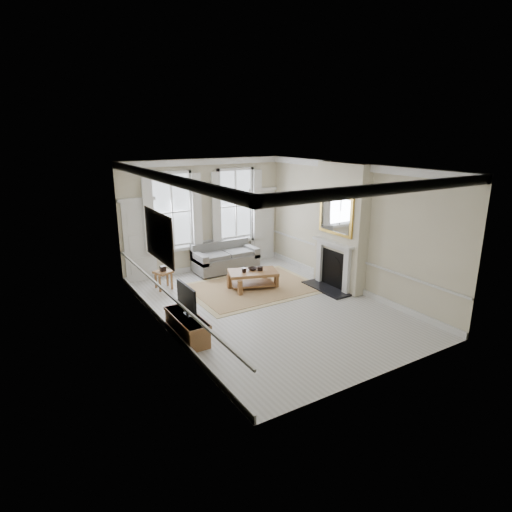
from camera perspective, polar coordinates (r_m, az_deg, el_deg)
floor at (r=10.61m, az=1.69°, el=-6.80°), size 7.20×7.20×0.00m
ceiling at (r=9.78m, az=1.86°, el=11.83°), size 7.20×7.20×0.00m
back_wall at (r=13.15m, az=-6.87°, el=5.41°), size 5.20×0.00×5.20m
left_wall at (r=8.95m, az=-12.30°, el=-0.04°), size 0.00×7.20×7.20m
right_wall at (r=11.65m, az=12.56°, el=3.72°), size 0.00×7.20×7.20m
window_left at (r=12.68m, az=-11.14°, el=5.73°), size 1.26×0.20×2.20m
window_right at (r=13.53m, az=-2.75°, el=6.68°), size 1.26×0.20×2.20m
door_left at (r=12.54m, az=-15.24°, el=1.83°), size 0.90×0.08×2.30m
door_right at (r=14.18m, az=0.83°, el=4.06°), size 0.90×0.08×2.30m
painting at (r=9.15m, az=-12.83°, el=2.55°), size 0.05×1.66×1.06m
chimney_breast at (r=11.68m, az=11.27°, el=3.83°), size 0.35×1.70×3.38m
hearth at (r=11.87m, az=9.30°, el=-4.30°), size 0.55×1.50×0.05m
fireplace at (r=11.77m, az=10.19°, el=-0.89°), size 0.21×1.45×1.33m
mirror at (r=11.46m, az=10.56°, el=5.42°), size 0.06×1.26×1.06m
sofa at (r=13.21m, az=-4.20°, el=-0.43°), size 1.94×0.94×0.88m
side_table at (r=11.93m, az=-12.26°, el=-2.45°), size 0.54×0.54×0.51m
rug at (r=11.82m, az=-0.41°, el=-4.24°), size 3.50×2.60×0.02m
coffee_table at (r=11.68m, az=-0.42°, el=-2.42°), size 1.49×1.16×0.49m
ceramic_pot_a at (r=11.56m, az=-1.61°, el=-1.89°), size 0.12×0.12×0.12m
ceramic_pot_b at (r=11.70m, az=0.55°, el=-1.69°), size 0.15×0.15×0.11m
bowl at (r=11.75m, az=-0.46°, el=-1.72°), size 0.31×0.31×0.06m
tv_stand at (r=9.14m, az=-9.19°, el=-9.30°), size 0.44×1.38×0.49m
tv at (r=8.89m, az=-9.24°, el=-5.53°), size 0.08×0.90×0.68m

